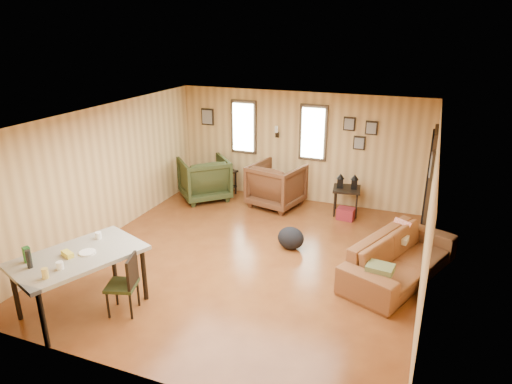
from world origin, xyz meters
TOP-DOWN VIEW (x-y plane):
  - room at (0.17, 0.27)m, footprint 5.54×6.04m
  - sofa at (2.44, 0.30)m, footprint 1.48×2.35m
  - recliner_brown at (-0.32, 2.43)m, footprint 1.20×1.15m
  - recliner_green at (-1.97, 2.25)m, footprint 1.38×1.37m
  - end_table at (-1.72, 2.67)m, footprint 0.67×0.64m
  - side_table at (1.17, 2.53)m, footprint 0.62×0.62m
  - cooler at (1.23, 2.23)m, footprint 0.35×0.27m
  - backpack at (0.58, 0.59)m, footprint 0.54×0.46m
  - sofa_pillows at (2.28, 0.18)m, footprint 0.52×1.59m
  - dining_table at (-1.54, -2.19)m, footprint 1.52×1.89m
  - dining_chair at (-0.92, -2.02)m, footprint 0.48×0.48m

SIDE VIEW (x-z plane):
  - cooler at x=1.23m, z-range 0.00..0.24m
  - backpack at x=0.58m, z-range 0.00..0.41m
  - end_table at x=-1.72m, z-range 0.04..0.74m
  - sofa at x=2.44m, z-range 0.00..0.89m
  - dining_chair at x=-0.92m, z-range 0.05..0.90m
  - sofa_pillows at x=2.28m, z-range 0.33..0.66m
  - recliner_green at x=-1.97m, z-range 0.00..1.03m
  - recliner_brown at x=-0.32m, z-range 0.00..1.04m
  - side_table at x=1.17m, z-range 0.16..1.03m
  - dining_table at x=-1.54m, z-range 0.22..1.30m
  - room at x=0.17m, z-range -0.02..2.43m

